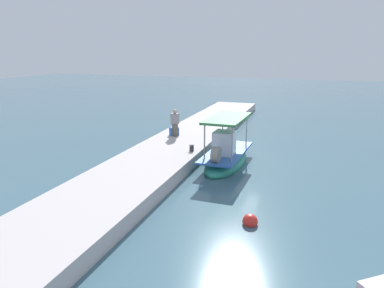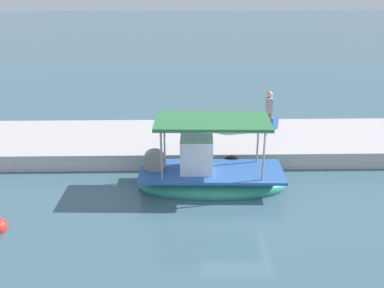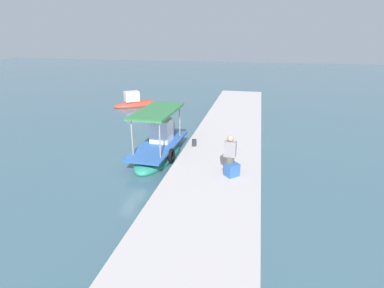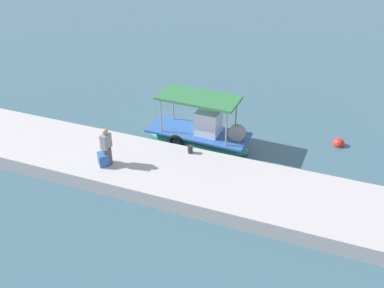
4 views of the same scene
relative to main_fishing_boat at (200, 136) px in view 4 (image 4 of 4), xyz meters
The scene contains 7 objects.
ground_plane 1.16m from the main_fishing_boat, 155.02° to the left, with size 120.00×120.00×0.00m, color #406371.
dock_quay 3.50m from the main_fishing_boat, 105.93° to the right, with size 36.00×3.93×0.66m, color beige.
main_fishing_boat is the anchor object (origin of this frame).
fisherman_near_bollard 4.96m from the main_fishing_boat, 124.76° to the right, with size 0.42×0.51×1.72m.
mooring_bollard 1.91m from the main_fishing_boat, 83.07° to the right, with size 0.24×0.24×0.36m, color #2D2D33.
cargo_crate 5.08m from the main_fishing_boat, 125.33° to the right, with size 0.53×0.43×0.54m, color #3260A9.
marker_buoy 6.90m from the main_fishing_boat, 20.65° to the left, with size 0.55×0.55×0.55m.
Camera 4 is at (7.42, -17.99, 11.20)m, focal length 40.92 mm.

